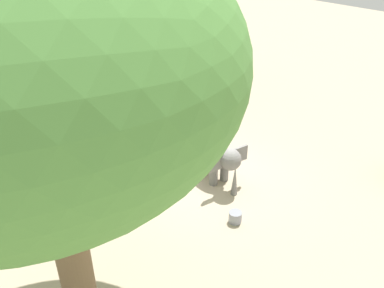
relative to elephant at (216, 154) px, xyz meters
The scene contains 10 objects.
ground_plane 0.92m from the elephant, behind, with size 60.00×60.00×0.00m, color #BAA88C.
elephant is the anchor object (origin of this frame).
person_handler 2.83m from the elephant, 96.41° to the left, with size 0.51×0.32×1.62m.
shade_tree_main 7.38m from the elephant, 157.51° to the right, with size 6.23×5.71×7.56m.
picnic_table_near 4.75m from the elephant, 149.85° to the left, with size 1.81×1.80×0.78m.
market_stall_green 8.95m from the elephant, 107.57° to the left, with size 2.50×2.50×2.52m.
market_stall_red 8.53m from the elephant, 90.67° to the left, with size 2.50×2.50×2.52m.
market_stall_white 8.89m from the elephant, 73.66° to the left, with size 2.50×2.50×2.52m.
market_stall_orange 9.94m from the elephant, 59.12° to the left, with size 2.50×2.50×2.52m.
feed_bucket 2.25m from the elephant, 116.03° to the right, with size 0.36×0.36×0.32m, color gray.
Camera 1 is at (-6.85, -7.68, 7.15)m, focal length 36.70 mm.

